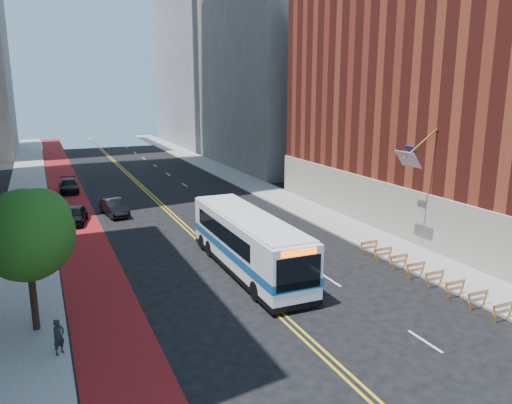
{
  "coord_description": "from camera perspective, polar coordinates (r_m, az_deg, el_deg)",
  "views": [
    {
      "loc": [
        -10.43,
        -17.78,
        11.25
      ],
      "look_at": [
        0.81,
        8.0,
        4.72
      ],
      "focal_mm": 35.0,
      "sensor_mm": 36.0,
      "label": 1
    }
  ],
  "objects": [
    {
      "name": "ground",
      "position": [
        23.48,
        6.23,
        -15.64
      ],
      "size": [
        160.0,
        160.0,
        0.0
      ],
      "primitive_type": "plane",
      "color": "black",
      "rests_on": "ground"
    },
    {
      "name": "sidewalk_left",
      "position": [
        49.09,
        -24.74,
        -1.31
      ],
      "size": [
        4.0,
        140.0,
        0.15
      ],
      "primitive_type": "cube",
      "color": "gray",
      "rests_on": "ground"
    },
    {
      "name": "sidewalk_right",
      "position": [
        53.95,
        1.55,
        1.11
      ],
      "size": [
        4.0,
        140.0,
        0.15
      ],
      "primitive_type": "cube",
      "color": "gray",
      "rests_on": "ground"
    },
    {
      "name": "bus_lane_paint",
      "position": [
        49.14,
        -20.2,
        -0.98
      ],
      "size": [
        3.6,
        140.0,
        0.01
      ],
      "primitive_type": "cube",
      "color": "maroon",
      "rests_on": "ground"
    },
    {
      "name": "center_line_inner",
      "position": [
        50.14,
        -11.16,
        -0.14
      ],
      "size": [
        0.14,
        140.0,
        0.01
      ],
      "primitive_type": "cube",
      "color": "gold",
      "rests_on": "ground"
    },
    {
      "name": "center_line_outer",
      "position": [
        50.22,
        -10.76,
        -0.1
      ],
      "size": [
        0.14,
        140.0,
        0.01
      ],
      "primitive_type": "cube",
      "color": "gold",
      "rests_on": "ground"
    },
    {
      "name": "lane_dashes",
      "position": [
        58.9,
        -8.14,
        1.93
      ],
      "size": [
        0.14,
        98.2,
        0.01
      ],
      "color": "silver",
      "rests_on": "ground"
    },
    {
      "name": "brick_building",
      "position": [
        43.98,
        24.35,
        11.57
      ],
      "size": [
        18.73,
        36.0,
        22.0
      ],
      "color": "maroon",
      "rests_on": "ground"
    },
    {
      "name": "midrise_right_near",
      "position": [
        74.3,
        3.56,
        19.81
      ],
      "size": [
        18.0,
        26.0,
        40.0
      ],
      "primitive_type": "cube",
      "color": "slate",
      "rests_on": "ground"
    },
    {
      "name": "construction_barriers",
      "position": [
        31.03,
        18.75,
        -7.58
      ],
      "size": [
        1.42,
        10.91,
        1.0
      ],
      "color": "orange",
      "rests_on": "ground"
    },
    {
      "name": "street_tree",
      "position": [
        24.66,
        -24.63,
        -3.05
      ],
      "size": [
        4.2,
        4.2,
        6.7
      ],
      "color": "black",
      "rests_on": "sidewalk_left"
    },
    {
      "name": "transit_bus",
      "position": [
        30.93,
        -0.98,
        -4.56
      ],
      "size": [
        2.94,
        13.15,
        3.61
      ],
      "rotation": [
        0.0,
        0.0,
        -0.0
      ],
      "color": "white",
      "rests_on": "ground"
    },
    {
      "name": "car_a",
      "position": [
        44.49,
        -19.99,
        -1.41
      ],
      "size": [
        2.59,
        4.55,
        1.46
      ],
      "primitive_type": "imported",
      "rotation": [
        0.0,
        0.0,
        -0.21
      ],
      "color": "black",
      "rests_on": "ground"
    },
    {
      "name": "car_b",
      "position": [
        46.16,
        -15.89,
        -0.61
      ],
      "size": [
        2.2,
        4.62,
        1.46
      ],
      "primitive_type": "imported",
      "rotation": [
        0.0,
        0.0,
        0.15
      ],
      "color": "black",
      "rests_on": "ground"
    },
    {
      "name": "car_c",
      "position": [
        57.94,
        -20.61,
        1.74
      ],
      "size": [
        2.13,
        4.93,
        1.41
      ],
      "primitive_type": "imported",
      "rotation": [
        0.0,
        0.0,
        -0.03
      ],
      "color": "black",
      "rests_on": "ground"
    },
    {
      "name": "pedestrian",
      "position": [
        23.37,
        -21.62,
        -14.13
      ],
      "size": [
        0.68,
        0.65,
        1.56
      ],
      "primitive_type": "imported",
      "rotation": [
        0.0,
        0.0,
        0.68
      ],
      "color": "black",
      "rests_on": "sidewalk_left"
    }
  ]
}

